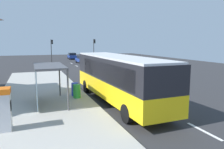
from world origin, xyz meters
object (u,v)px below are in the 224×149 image
ticket_machine (4,109)px  bus_shelter (44,74)px  traffic_light_near_side (94,47)px  bus (117,76)px  sedan_far (82,59)px  recycling_bin_blue (75,89)px  sedan_near (72,56)px  white_van (95,60)px  recycling_bin_green (77,91)px  traffic_light_far_side (52,47)px

ticket_machine → bus_shelter: 4.40m
ticket_machine → traffic_light_near_side: size_ratio=0.41×
bus → traffic_light_near_side: traffic_light_near_side is taller
sedan_far → recycling_bin_blue: sedan_far is taller
sedan_far → sedan_near: bearing=90.0°
white_van → sedan_far: 9.50m
recycling_bin_green → white_van: bearing=69.8°
recycling_bin_green → traffic_light_near_side: bearing=71.9°
bus → traffic_light_near_side: bearing=77.0°
recycling_bin_blue → traffic_light_near_side: size_ratio=0.20×
ticket_machine → traffic_light_far_side: bearing=81.4°
traffic_light_near_side → white_van: bearing=-105.1°
recycling_bin_green → bus_shelter: size_ratio=0.24×
bus → bus_shelter: bus is taller
sedan_near → bus_shelter: (-8.71, -38.86, 1.31)m
recycling_bin_blue → traffic_light_far_side: 29.86m
white_van → bus_shelter: (-8.61, -18.29, 0.75)m
white_van → sedan_far: white_van is taller
white_van → traffic_light_near_side: 12.78m
bus → recycling_bin_blue: 3.58m
sedan_far → traffic_light_far_side: bearing=146.8°
white_van → recycling_bin_blue: (-6.40, -16.73, -0.69)m
sedan_near → recycling_bin_green: 38.55m
sedan_far → traffic_light_near_side: traffic_light_near_side is taller
ticket_machine → recycling_bin_green: ticket_machine is taller
bus → traffic_light_far_side: 32.08m
bus → sedan_far: bearing=82.0°
white_van → bus_shelter: bus_shelter is taller
traffic_light_near_side → bus_shelter: 32.76m
sedan_far → bus_shelter: bearing=-107.4°
white_van → recycling_bin_green: (-6.40, -17.43, -0.69)m
sedan_near → ticket_machine: size_ratio=2.29×
recycling_bin_blue → sedan_far: bearing=76.1°
bus → bus_shelter: 4.76m
recycling_bin_blue → bus: bearing=-42.6°
recycling_bin_green → bus: bearing=-32.6°
white_van → ticket_machine: size_ratio=2.72×
bus → sedan_near: 39.81m
sedan_far → ticket_machine: bearing=-108.8°
sedan_far → traffic_light_far_side: 6.85m
ticket_machine → recycling_bin_blue: ticket_machine is taller
sedan_near → recycling_bin_green: sedan_near is taller
white_van → traffic_light_near_side: bearing=74.9°
recycling_bin_green → traffic_light_near_side: size_ratio=0.20×
traffic_light_near_side → traffic_light_far_side: bearing=174.7°
sedan_near → traffic_light_far_side: size_ratio=0.96×
sedan_far → recycling_bin_green: size_ratio=4.71×
sedan_far → ticket_machine: 33.34m
bus → recycling_bin_green: size_ratio=11.67×
white_van → recycling_bin_green: white_van is taller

